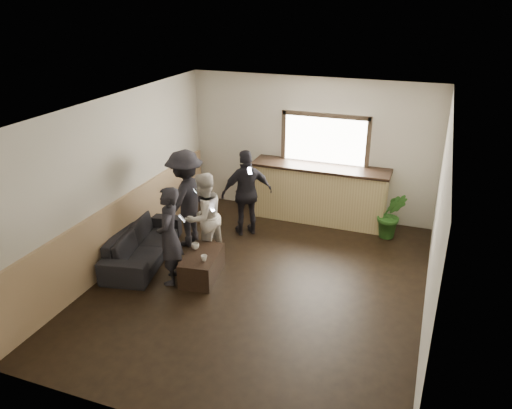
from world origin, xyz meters
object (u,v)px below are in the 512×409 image
at_px(cup_a, 195,246).
at_px(potted_plant, 391,215).
at_px(sofa, 143,243).
at_px(coffee_table, 202,266).
at_px(person_a, 169,236).
at_px(person_c, 186,199).
at_px(cup_b, 204,258).
at_px(person_d, 247,193).
at_px(bar_counter, 320,190).
at_px(person_b, 204,217).

height_order(cup_a, potted_plant, potted_plant).
height_order(sofa, coffee_table, sofa).
relative_size(potted_plant, person_a, 0.57).
distance_m(cup_a, potted_plant, 3.71).
bearing_deg(coffee_table, person_c, 128.16).
xyz_separation_m(sofa, cup_b, (1.35, -0.36, 0.16)).
bearing_deg(cup_a, person_c, 125.02).
xyz_separation_m(coffee_table, person_d, (0.10, 1.75, 0.62)).
height_order(bar_counter, person_d, bar_counter).
bearing_deg(person_b, bar_counter, 169.62).
distance_m(potted_plant, person_d, 2.72).
bearing_deg(bar_counter, person_b, -123.56).
bearing_deg(person_b, person_c, -101.65).
relative_size(potted_plant, person_b, 0.59).
xyz_separation_m(cup_a, person_b, (-0.06, 0.48, 0.31)).
distance_m(sofa, potted_plant, 4.54).
xyz_separation_m(coffee_table, cup_b, (0.13, -0.17, 0.25)).
height_order(cup_a, person_d, person_d).
xyz_separation_m(potted_plant, person_d, (-2.58, -0.75, 0.37)).
xyz_separation_m(cup_a, person_d, (0.28, 1.61, 0.37)).
bearing_deg(person_c, potted_plant, 121.47).
bearing_deg(coffee_table, person_d, 86.70).
bearing_deg(person_d, person_a, 40.19).
relative_size(cup_b, person_c, 0.06).
bearing_deg(person_c, coffee_table, 45.83).
bearing_deg(coffee_table, cup_b, -53.04).
bearing_deg(person_d, cup_a, 44.45).
distance_m(sofa, cup_b, 1.40).
xyz_separation_m(bar_counter, person_c, (-2.00, -1.85, 0.25)).
xyz_separation_m(sofa, person_b, (0.98, 0.42, 0.48)).
height_order(coffee_table, person_c, person_c).
bearing_deg(person_b, sofa, -43.61).
bearing_deg(cup_b, person_d, 90.83).
bearing_deg(sofa, potted_plant, -70.84).
distance_m(coffee_table, cup_a, 0.34).
bearing_deg(potted_plant, person_d, -163.78).
height_order(potted_plant, person_d, person_d).
bearing_deg(bar_counter, person_c, -137.22).
relative_size(person_a, person_b, 1.03).
relative_size(bar_counter, cup_b, 27.05).
distance_m(potted_plant, person_b, 3.50).
distance_m(bar_counter, potted_plant, 1.50).
bearing_deg(cup_a, coffee_table, -37.05).
bearing_deg(person_b, coffee_table, 44.66).
distance_m(cup_b, person_d, 1.95).
xyz_separation_m(sofa, potted_plant, (3.90, 2.31, 0.16)).
height_order(person_b, person_c, person_c).
bearing_deg(potted_plant, coffee_table, -137.04).
relative_size(person_b, person_d, 0.94).
distance_m(cup_a, person_a, 0.57).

